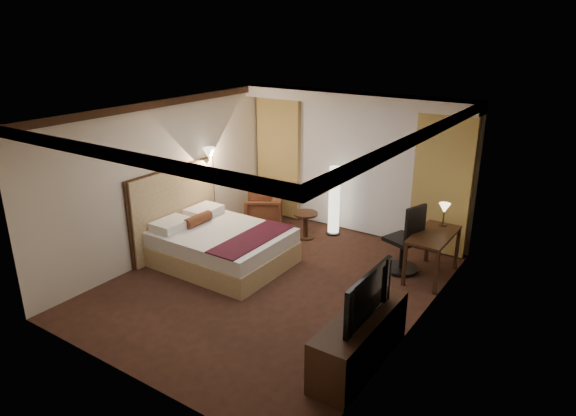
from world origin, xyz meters
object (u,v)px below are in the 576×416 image
Objects in this scene: bed at (223,247)px; side_table at (306,225)px; floor_lamp at (334,201)px; office_chair at (403,237)px; armchair at (263,210)px; dresser at (360,340)px; desk at (432,255)px; television at (360,291)px.

side_table is at bearing 71.81° from bed.
floor_lamp is 1.14× the size of office_chair.
bed is at bearing -108.19° from side_table.
armchair is 3.07m from office_chair.
office_chair is at bearing 101.47° from dresser.
desk is at bearing 25.78° from bed.
bed is 2.99m from office_chair.
television reaches higher than side_table.
side_table is at bearing 41.34° from television.
bed is 3.39m from television.
side_table is at bearing 174.56° from desk.
side_table is 2.09m from office_chair.
desk is at bearing 0.67° from television.
office_chair is 2.69m from dresser.
armchair is 3.53m from desk.
armchair is 0.43× the size of dresser.
side_table is 3.93m from television.
bed reaches higher than side_table.
side_table is 0.43× the size of office_chair.
office_chair is (1.70, -0.76, -0.08)m from floor_lamp.
dresser is (3.57, -2.93, -0.03)m from armchair.
floor_lamp is 1.23× the size of television.
office_chair is at bearing -8.10° from side_table.
dresser is (2.23, -3.38, -0.35)m from floor_lamp.
floor_lamp is 2.31m from desk.
desk reaches higher than dresser.
floor_lamp reaches higher than desk.
armchair is 1.42× the size of side_table.
floor_lamp is at bearing 174.89° from office_chair.
office_chair reaches higher than dresser.
armchair is at bearing 175.77° from desk.
dresser reaches higher than side_table.
dresser is at bearing -48.56° from side_table.
dresser reaches higher than bed.
television is (0.02, -2.67, 0.60)m from desk.
floor_lamp is (1.35, 0.45, 0.32)m from armchair.
bed is 1.55× the size of floor_lamp.
television is (-0.03, 0.00, 0.65)m from dresser.
television is at bearing -48.89° from side_table.
television is at bearing 18.59° from armchair.
armchair reaches higher than dresser.
bed is at bearing -17.82° from armchair.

